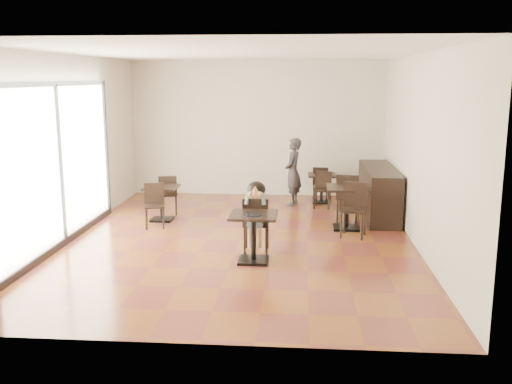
# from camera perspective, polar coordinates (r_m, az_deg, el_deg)

# --- Properties ---
(floor) EXTENTS (6.00, 8.00, 0.01)m
(floor) POSITION_cam_1_polar(r_m,az_deg,el_deg) (10.04, -1.64, -4.81)
(floor) COLOR brown
(floor) RESTS_ON ground
(ceiling) EXTENTS (6.00, 8.00, 0.01)m
(ceiling) POSITION_cam_1_polar(r_m,az_deg,el_deg) (9.65, -1.75, 13.75)
(ceiling) COLOR white
(ceiling) RESTS_ON floor
(wall_back) EXTENTS (6.00, 0.01, 3.20)m
(wall_back) POSITION_cam_1_polar(r_m,az_deg,el_deg) (13.68, 0.13, 6.35)
(wall_back) COLOR beige
(wall_back) RESTS_ON floor
(wall_front) EXTENTS (6.00, 0.01, 3.20)m
(wall_front) POSITION_cam_1_polar(r_m,az_deg,el_deg) (5.81, -5.95, -0.60)
(wall_front) COLOR beige
(wall_front) RESTS_ON floor
(wall_left) EXTENTS (0.01, 8.00, 3.20)m
(wall_left) POSITION_cam_1_polar(r_m,az_deg,el_deg) (10.48, -18.27, 4.23)
(wall_left) COLOR beige
(wall_left) RESTS_ON floor
(wall_right) EXTENTS (0.01, 8.00, 3.20)m
(wall_right) POSITION_cam_1_polar(r_m,az_deg,el_deg) (9.86, 15.96, 3.95)
(wall_right) COLOR beige
(wall_right) RESTS_ON floor
(storefront_window) EXTENTS (0.04, 4.50, 2.60)m
(storefront_window) POSITION_cam_1_polar(r_m,az_deg,el_deg) (10.04, -19.14, 2.73)
(storefront_window) COLOR white
(storefront_window) RESTS_ON floor
(child_table) EXTENTS (0.72, 0.72, 0.76)m
(child_table) POSITION_cam_1_polar(r_m,az_deg,el_deg) (8.79, -0.26, -4.60)
(child_table) COLOR black
(child_table) RESTS_ON floor
(child_chair) EXTENTS (0.41, 0.41, 0.92)m
(child_chair) POSITION_cam_1_polar(r_m,az_deg,el_deg) (9.29, 0.02, -3.22)
(child_chair) COLOR black
(child_chair) RESTS_ON floor
(child) EXTENTS (0.41, 0.58, 1.15)m
(child) POSITION_cam_1_polar(r_m,az_deg,el_deg) (9.26, 0.02, -2.51)
(child) COLOR slate
(child) RESTS_ON child_chair
(plate) EXTENTS (0.26, 0.26, 0.02)m
(plate) POSITION_cam_1_polar(r_m,az_deg,el_deg) (8.59, -0.32, -2.29)
(plate) COLOR black
(plate) RESTS_ON child_table
(pizza_slice) EXTENTS (0.27, 0.21, 0.06)m
(pizza_slice) POSITION_cam_1_polar(r_m,az_deg,el_deg) (8.99, -0.07, -0.18)
(pizza_slice) COLOR #D8BE7D
(pizza_slice) RESTS_ON child
(adult_patron) EXTENTS (0.44, 0.60, 1.50)m
(adult_patron) POSITION_cam_1_polar(r_m,az_deg,el_deg) (12.66, 3.72, 2.02)
(adult_patron) COLOR #313136
(adult_patron) RESTS_ON floor
(cafe_table_mid) EXTENTS (0.92, 0.92, 0.80)m
(cafe_table_mid) POSITION_cam_1_polar(r_m,az_deg,el_deg) (10.82, 9.06, -1.57)
(cafe_table_mid) COLOR black
(cafe_table_mid) RESTS_ON floor
(cafe_table_left) EXTENTS (0.79, 0.79, 0.69)m
(cafe_table_left) POSITION_cam_1_polar(r_m,az_deg,el_deg) (11.47, -9.42, -1.13)
(cafe_table_left) COLOR black
(cafe_table_left) RESTS_ON floor
(cafe_table_back) EXTENTS (0.71, 0.71, 0.65)m
(cafe_table_back) POSITION_cam_1_polar(r_m,az_deg,el_deg) (13.03, 6.58, 0.36)
(cafe_table_back) COLOR black
(cafe_table_back) RESTS_ON floor
(chair_mid_a) EXTENTS (0.52, 0.52, 0.96)m
(chair_mid_a) POSITION_cam_1_polar(r_m,az_deg,el_deg) (11.35, 9.24, -0.56)
(chair_mid_a) COLOR black
(chair_mid_a) RESTS_ON floor
(chair_mid_b) EXTENTS (0.52, 0.52, 0.96)m
(chair_mid_b) POSITION_cam_1_polar(r_m,az_deg,el_deg) (10.28, 9.72, -1.82)
(chair_mid_b) COLOR black
(chair_mid_b) RESTS_ON floor
(chair_left_a) EXTENTS (0.45, 0.45, 0.83)m
(chair_left_a) POSITION_cam_1_polar(r_m,az_deg,el_deg) (11.98, -8.80, -0.24)
(chair_left_a) COLOR black
(chair_left_a) RESTS_ON floor
(chair_left_b) EXTENTS (0.45, 0.45, 0.83)m
(chair_left_b) POSITION_cam_1_polar(r_m,az_deg,el_deg) (10.94, -10.11, -1.40)
(chair_left_b) COLOR black
(chair_left_b) RESTS_ON floor
(chair_back_a) EXTENTS (0.41, 0.41, 0.79)m
(chair_back_a) POSITION_cam_1_polar(r_m,az_deg,el_deg) (13.32, 6.54, 0.89)
(chair_back_a) COLOR black
(chair_back_a) RESTS_ON floor
(chair_back_b) EXTENTS (0.41, 0.41, 0.79)m
(chair_back_b) POSITION_cam_1_polar(r_m,az_deg,el_deg) (12.48, 6.67, 0.18)
(chair_back_b) COLOR black
(chair_back_b) RESTS_ON floor
(service_counter) EXTENTS (0.60, 2.40, 1.00)m
(service_counter) POSITION_cam_1_polar(r_m,az_deg,el_deg) (11.92, 12.18, -0.00)
(service_counter) COLOR black
(service_counter) RESTS_ON floor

